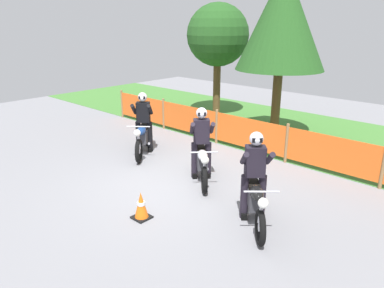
# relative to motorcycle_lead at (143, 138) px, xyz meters

# --- Properties ---
(ground) EXTENTS (24.00, 24.00, 0.02)m
(ground) POSITION_rel_motorcycle_lead_xyz_m (2.07, -0.68, -0.48)
(ground) COLOR gray
(grass_verge) EXTENTS (24.00, 5.53, 0.01)m
(grass_verge) POSITION_rel_motorcycle_lead_xyz_m (2.07, 4.87, -0.47)
(grass_verge) COLOR #427A33
(grass_verge) RESTS_ON ground
(barrier_fence) EXTENTS (11.78, 0.08, 1.05)m
(barrier_fence) POSITION_rel_motorcycle_lead_xyz_m (2.07, 2.11, 0.07)
(barrier_fence) COLOR olive
(barrier_fence) RESTS_ON ground
(tree_leftmost) EXTENTS (2.30, 2.30, 4.20)m
(tree_leftmost) POSITION_rel_motorcycle_lead_xyz_m (-1.31, 4.81, 2.55)
(tree_leftmost) COLOR brown
(tree_leftmost) RESTS_ON ground
(tree_near_left) EXTENTS (2.68, 2.68, 5.09)m
(tree_near_left) POSITION_rel_motorcycle_lead_xyz_m (1.78, 3.98, 3.11)
(tree_near_left) COLOR brown
(tree_near_left) RESTS_ON ground
(motorcycle_lead) EXTENTS (1.42, 1.63, 0.97)m
(motorcycle_lead) POSITION_rel_motorcycle_lead_xyz_m (0.00, 0.00, 0.00)
(motorcycle_lead) COLOR black
(motorcycle_lead) RESTS_ON ground
(motorcycle_trailing) EXTENTS (1.46, 1.42, 0.91)m
(motorcycle_trailing) POSITION_rel_motorcycle_lead_xyz_m (2.40, -0.25, -0.03)
(motorcycle_trailing) COLOR black
(motorcycle_trailing) RESTS_ON ground
(motorcycle_third) EXTENTS (1.39, 1.52, 0.93)m
(motorcycle_third) POSITION_rel_motorcycle_lead_xyz_m (4.35, -1.02, -0.02)
(motorcycle_third) COLOR black
(motorcycle_third) RESTS_ON ground
(rider_lead) EXTENTS (0.75, 0.78, 1.69)m
(rider_lead) POSITION_rel_motorcycle_lead_xyz_m (-0.15, 0.17, 0.48)
(rider_lead) COLOR black
(rider_lead) RESTS_ON ground
(rider_trailing) EXTENTS (0.77, 0.76, 1.69)m
(rider_trailing) POSITION_rel_motorcycle_lead_xyz_m (2.25, -0.11, 0.48)
(rider_trailing) COLOR black
(rider_trailing) RESTS_ON ground
(rider_third) EXTENTS (0.75, 0.77, 1.69)m
(rider_third) POSITION_rel_motorcycle_lead_xyz_m (4.21, -0.87, 0.48)
(rider_third) COLOR black
(rider_third) RESTS_ON ground
(traffic_cone) EXTENTS (0.32, 0.32, 0.53)m
(traffic_cone) POSITION_rel_motorcycle_lead_xyz_m (2.70, -2.31, -0.21)
(traffic_cone) COLOR black
(traffic_cone) RESTS_ON ground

